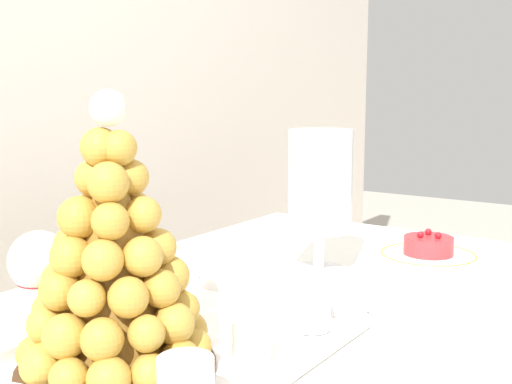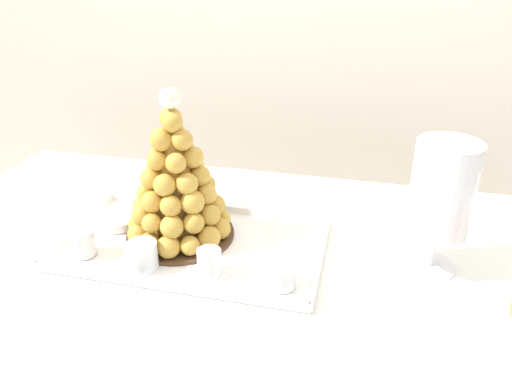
{
  "view_description": "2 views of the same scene",
  "coord_description": "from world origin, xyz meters",
  "px_view_note": "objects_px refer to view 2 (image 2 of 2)",
  "views": [
    {
      "loc": [
        -0.7,
        -0.48,
        1.15
      ],
      "look_at": [
        0.01,
        0.01,
        1.01
      ],
      "focal_mm": 44.89,
      "sensor_mm": 36.0,
      "label": 1
    },
    {
      "loc": [
        0.2,
        -0.8,
        1.39
      ],
      "look_at": [
        0.01,
        -0.0,
        0.98
      ],
      "focal_mm": 34.22,
      "sensor_mm": 36.0,
      "label": 2
    }
  ],
  "objects_px": {
    "creme_brulee_ramekin": "(117,219)",
    "macaron_goblet": "(442,192)",
    "dessert_cup_mid_left": "(143,257)",
    "dessert_cup_mid_right": "(281,275)",
    "croquembouche": "(176,184)",
    "dessert_cup_centre": "(209,263)",
    "serving_tray": "(194,245)",
    "dessert_cup_left": "(83,244)",
    "wine_glass": "(184,167)"
  },
  "relations": [
    {
      "from": "dessert_cup_centre",
      "to": "creme_brulee_ramekin",
      "type": "bearing_deg",
      "value": 153.16
    },
    {
      "from": "dessert_cup_centre",
      "to": "creme_brulee_ramekin",
      "type": "height_order",
      "value": "dessert_cup_centre"
    },
    {
      "from": "creme_brulee_ramekin",
      "to": "wine_glass",
      "type": "relative_size",
      "value": 0.6
    },
    {
      "from": "serving_tray",
      "to": "dessert_cup_centre",
      "type": "xyz_separation_m",
      "value": [
        0.07,
        -0.1,
        0.03
      ]
    },
    {
      "from": "serving_tray",
      "to": "dessert_cup_mid_left",
      "type": "distance_m",
      "value": 0.13
    },
    {
      "from": "croquembouche",
      "to": "dessert_cup_mid_right",
      "type": "relative_size",
      "value": 6.05
    },
    {
      "from": "croquembouche",
      "to": "dessert_cup_centre",
      "type": "bearing_deg",
      "value": -48.17
    },
    {
      "from": "serving_tray",
      "to": "croquembouche",
      "type": "distance_m",
      "value": 0.14
    },
    {
      "from": "serving_tray",
      "to": "wine_glass",
      "type": "relative_size",
      "value": 3.29
    },
    {
      "from": "dessert_cup_left",
      "to": "creme_brulee_ramekin",
      "type": "distance_m",
      "value": 0.13
    },
    {
      "from": "serving_tray",
      "to": "creme_brulee_ramekin",
      "type": "relative_size",
      "value": 5.48
    },
    {
      "from": "dessert_cup_left",
      "to": "dessert_cup_centre",
      "type": "height_order",
      "value": "same"
    },
    {
      "from": "croquembouche",
      "to": "wine_glass",
      "type": "relative_size",
      "value": 1.96
    },
    {
      "from": "dessert_cup_centre",
      "to": "macaron_goblet",
      "type": "distance_m",
      "value": 0.47
    },
    {
      "from": "creme_brulee_ramekin",
      "to": "wine_glass",
      "type": "bearing_deg",
      "value": 32.85
    },
    {
      "from": "macaron_goblet",
      "to": "croquembouche",
      "type": "bearing_deg",
      "value": -178.14
    },
    {
      "from": "dessert_cup_left",
      "to": "creme_brulee_ramekin",
      "type": "xyz_separation_m",
      "value": [
        0.01,
        0.13,
        -0.01
      ]
    },
    {
      "from": "serving_tray",
      "to": "dessert_cup_centre",
      "type": "bearing_deg",
      "value": -54.19
    },
    {
      "from": "dessert_cup_mid_left",
      "to": "creme_brulee_ramekin",
      "type": "relative_size",
      "value": 0.6
    },
    {
      "from": "serving_tray",
      "to": "macaron_goblet",
      "type": "relative_size",
      "value": 2.07
    },
    {
      "from": "dessert_cup_centre",
      "to": "wine_glass",
      "type": "xyz_separation_m",
      "value": [
        -0.13,
        0.23,
        0.1
      ]
    },
    {
      "from": "creme_brulee_ramekin",
      "to": "macaron_goblet",
      "type": "xyz_separation_m",
      "value": [
        0.71,
        0.0,
        0.15
      ]
    },
    {
      "from": "dessert_cup_mid_right",
      "to": "creme_brulee_ramekin",
      "type": "xyz_separation_m",
      "value": [
        -0.42,
        0.14,
        -0.01
      ]
    },
    {
      "from": "serving_tray",
      "to": "dessert_cup_left",
      "type": "height_order",
      "value": "dessert_cup_left"
    },
    {
      "from": "dessert_cup_mid_left",
      "to": "dessert_cup_centre",
      "type": "xyz_separation_m",
      "value": [
        0.14,
        0.01,
        -0.0
      ]
    },
    {
      "from": "creme_brulee_ramekin",
      "to": "macaron_goblet",
      "type": "relative_size",
      "value": 0.38
    },
    {
      "from": "croquembouche",
      "to": "dessert_cup_mid_right",
      "type": "distance_m",
      "value": 0.3
    },
    {
      "from": "dessert_cup_mid_left",
      "to": "macaron_goblet",
      "type": "distance_m",
      "value": 0.6
    },
    {
      "from": "croquembouche",
      "to": "dessert_cup_mid_left",
      "type": "xyz_separation_m",
      "value": [
        -0.03,
        -0.13,
        -0.1
      ]
    },
    {
      "from": "dessert_cup_mid_left",
      "to": "dessert_cup_mid_right",
      "type": "distance_m",
      "value": 0.28
    },
    {
      "from": "dessert_cup_left",
      "to": "macaron_goblet",
      "type": "distance_m",
      "value": 0.74
    },
    {
      "from": "macaron_goblet",
      "to": "dessert_cup_mid_left",
      "type": "bearing_deg",
      "value": -165.04
    },
    {
      "from": "dessert_cup_mid_right",
      "to": "creme_brulee_ramekin",
      "type": "height_order",
      "value": "dessert_cup_mid_right"
    },
    {
      "from": "dessert_cup_left",
      "to": "dessert_cup_centre",
      "type": "relative_size",
      "value": 1.0
    },
    {
      "from": "croquembouche",
      "to": "macaron_goblet",
      "type": "height_order",
      "value": "croquembouche"
    },
    {
      "from": "dessert_cup_left",
      "to": "croquembouche",
      "type": "bearing_deg",
      "value": 33.95
    },
    {
      "from": "dessert_cup_mid_left",
      "to": "dessert_cup_centre",
      "type": "distance_m",
      "value": 0.14
    },
    {
      "from": "wine_glass",
      "to": "dessert_cup_centre",
      "type": "bearing_deg",
      "value": -59.75
    },
    {
      "from": "creme_brulee_ramekin",
      "to": "macaron_goblet",
      "type": "bearing_deg",
      "value": 0.07
    },
    {
      "from": "croquembouche",
      "to": "dessert_cup_mid_left",
      "type": "distance_m",
      "value": 0.17
    },
    {
      "from": "dessert_cup_mid_left",
      "to": "macaron_goblet",
      "type": "xyz_separation_m",
      "value": [
        0.57,
        0.15,
        0.14
      ]
    },
    {
      "from": "dessert_cup_mid_left",
      "to": "dessert_cup_mid_right",
      "type": "xyz_separation_m",
      "value": [
        0.28,
        0.01,
        -0.0
      ]
    },
    {
      "from": "dessert_cup_mid_right",
      "to": "wine_glass",
      "type": "relative_size",
      "value": 0.32
    },
    {
      "from": "dessert_cup_mid_left",
      "to": "wine_glass",
      "type": "bearing_deg",
      "value": 89.3
    },
    {
      "from": "dessert_cup_mid_right",
      "to": "macaron_goblet",
      "type": "xyz_separation_m",
      "value": [
        0.28,
        0.14,
        0.14
      ]
    },
    {
      "from": "dessert_cup_mid_right",
      "to": "dessert_cup_centre",
      "type": "bearing_deg",
      "value": 178.42
    },
    {
      "from": "dessert_cup_left",
      "to": "dessert_cup_mid_left",
      "type": "height_order",
      "value": "dessert_cup_mid_left"
    },
    {
      "from": "dessert_cup_mid_left",
      "to": "dessert_cup_mid_right",
      "type": "bearing_deg",
      "value": 1.4
    },
    {
      "from": "dessert_cup_mid_right",
      "to": "wine_glass",
      "type": "distance_m",
      "value": 0.38
    },
    {
      "from": "dessert_cup_mid_right",
      "to": "wine_glass",
      "type": "height_order",
      "value": "wine_glass"
    }
  ]
}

